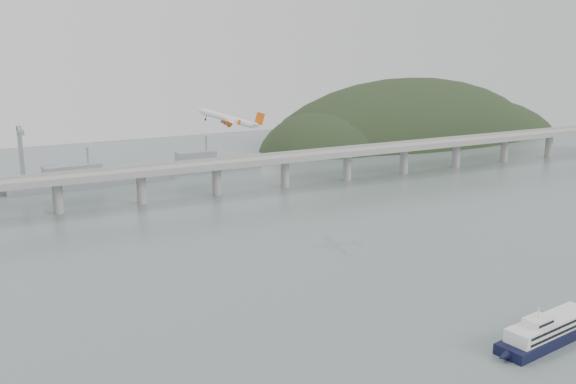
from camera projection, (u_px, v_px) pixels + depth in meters
ground at (351, 312)px, 261.10m from camera, size 900.00×900.00×0.00m
bridge at (185, 172)px, 430.20m from camera, size 800.00×22.00×23.90m
headland at (419, 157)px, 677.59m from camera, size 365.00×155.00×156.00m
ferry at (549, 331)px, 236.14m from camera, size 77.60×23.14×14.71m
airliner at (230, 119)px, 329.22m from camera, size 33.80×31.11×12.62m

